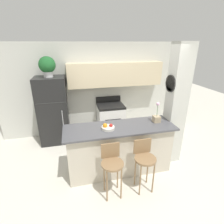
{
  "coord_description": "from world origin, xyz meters",
  "views": [
    {
      "loc": [
        -0.84,
        -2.91,
        2.52
      ],
      "look_at": [
        0.0,
        0.67,
        1.06
      ],
      "focal_mm": 28.0,
      "sensor_mm": 36.0,
      "label": 1
    }
  ],
  "objects_px": {
    "fruit_bowl": "(108,127)",
    "orchid_vase": "(157,117)",
    "refrigerator": "(53,111)",
    "stove_range": "(111,119)",
    "bar_stool_right": "(144,158)",
    "potted_plant_on_fridge": "(47,66)",
    "trash_bin": "(79,135)",
    "bar_stool_left": "(112,163)"
  },
  "relations": [
    {
      "from": "potted_plant_on_fridge",
      "to": "fruit_bowl",
      "type": "distance_m",
      "value": 2.17
    },
    {
      "from": "trash_bin",
      "to": "bar_stool_right",
      "type": "bearing_deg",
      "value": -60.9
    },
    {
      "from": "refrigerator",
      "to": "orchid_vase",
      "type": "bearing_deg",
      "value": -34.99
    },
    {
      "from": "stove_range",
      "to": "fruit_bowl",
      "type": "distance_m",
      "value": 1.76
    },
    {
      "from": "refrigerator",
      "to": "stove_range",
      "type": "xyz_separation_m",
      "value": [
        1.53,
        0.02,
        -0.41
      ]
    },
    {
      "from": "bar_stool_left",
      "to": "fruit_bowl",
      "type": "bearing_deg",
      "value": 85.1
    },
    {
      "from": "bar_stool_right",
      "to": "fruit_bowl",
      "type": "bearing_deg",
      "value": 135.13
    },
    {
      "from": "refrigerator",
      "to": "stove_range",
      "type": "distance_m",
      "value": 1.59
    },
    {
      "from": "stove_range",
      "to": "potted_plant_on_fridge",
      "type": "bearing_deg",
      "value": -179.33
    },
    {
      "from": "potted_plant_on_fridge",
      "to": "trash_bin",
      "type": "bearing_deg",
      "value": -20.16
    },
    {
      "from": "bar_stool_right",
      "to": "fruit_bowl",
      "type": "xyz_separation_m",
      "value": [
        -0.54,
        0.53,
        0.41
      ]
    },
    {
      "from": "bar_stool_right",
      "to": "potted_plant_on_fridge",
      "type": "xyz_separation_m",
      "value": [
        -1.65,
        2.13,
        1.38
      ]
    },
    {
      "from": "potted_plant_on_fridge",
      "to": "orchid_vase",
      "type": "distance_m",
      "value": 2.77
    },
    {
      "from": "bar_stool_right",
      "to": "fruit_bowl",
      "type": "height_order",
      "value": "fruit_bowl"
    },
    {
      "from": "bar_stool_right",
      "to": "fruit_bowl",
      "type": "distance_m",
      "value": 0.86
    },
    {
      "from": "fruit_bowl",
      "to": "orchid_vase",
      "type": "bearing_deg",
      "value": 4.84
    },
    {
      "from": "refrigerator",
      "to": "bar_stool_right",
      "type": "distance_m",
      "value": 2.7
    },
    {
      "from": "potted_plant_on_fridge",
      "to": "fruit_bowl",
      "type": "height_order",
      "value": "potted_plant_on_fridge"
    },
    {
      "from": "bar_stool_left",
      "to": "bar_stool_right",
      "type": "distance_m",
      "value": 0.58
    },
    {
      "from": "refrigerator",
      "to": "fruit_bowl",
      "type": "bearing_deg",
      "value": -54.95
    },
    {
      "from": "trash_bin",
      "to": "potted_plant_on_fridge",
      "type": "bearing_deg",
      "value": 159.84
    },
    {
      "from": "orchid_vase",
      "to": "bar_stool_left",
      "type": "bearing_deg",
      "value": -150.05
    },
    {
      "from": "bar_stool_right",
      "to": "potted_plant_on_fridge",
      "type": "distance_m",
      "value": 3.02
    },
    {
      "from": "refrigerator",
      "to": "bar_stool_left",
      "type": "distance_m",
      "value": 2.39
    },
    {
      "from": "potted_plant_on_fridge",
      "to": "trash_bin",
      "type": "relative_size",
      "value": 1.27
    },
    {
      "from": "orchid_vase",
      "to": "refrigerator",
      "type": "bearing_deg",
      "value": 145.01
    },
    {
      "from": "potted_plant_on_fridge",
      "to": "orchid_vase",
      "type": "height_order",
      "value": "potted_plant_on_fridge"
    },
    {
      "from": "fruit_bowl",
      "to": "trash_bin",
      "type": "distance_m",
      "value": 1.7
    },
    {
      "from": "refrigerator",
      "to": "trash_bin",
      "type": "bearing_deg",
      "value": -20.15
    },
    {
      "from": "potted_plant_on_fridge",
      "to": "trash_bin",
      "type": "height_order",
      "value": "potted_plant_on_fridge"
    },
    {
      "from": "stove_range",
      "to": "bar_stool_left",
      "type": "bearing_deg",
      "value": -102.15
    },
    {
      "from": "fruit_bowl",
      "to": "potted_plant_on_fridge",
      "type": "bearing_deg",
      "value": 125.05
    },
    {
      "from": "trash_bin",
      "to": "fruit_bowl",
      "type": "bearing_deg",
      "value": -69.07
    },
    {
      "from": "potted_plant_on_fridge",
      "to": "trash_bin",
      "type": "xyz_separation_m",
      "value": [
        0.59,
        -0.22,
        -1.82
      ]
    },
    {
      "from": "potted_plant_on_fridge",
      "to": "stove_range",
      "type": "bearing_deg",
      "value": 0.67
    },
    {
      "from": "orchid_vase",
      "to": "trash_bin",
      "type": "relative_size",
      "value": 1.12
    },
    {
      "from": "orchid_vase",
      "to": "stove_range",
      "type": "bearing_deg",
      "value": 112.07
    },
    {
      "from": "refrigerator",
      "to": "fruit_bowl",
      "type": "distance_m",
      "value": 1.95
    },
    {
      "from": "fruit_bowl",
      "to": "refrigerator",
      "type": "bearing_deg",
      "value": 125.05
    },
    {
      "from": "refrigerator",
      "to": "bar_stool_left",
      "type": "height_order",
      "value": "refrigerator"
    },
    {
      "from": "stove_range",
      "to": "trash_bin",
      "type": "xyz_separation_m",
      "value": [
        -0.94,
        -0.23,
        -0.27
      ]
    },
    {
      "from": "bar_stool_left",
      "to": "trash_bin",
      "type": "xyz_separation_m",
      "value": [
        -0.48,
        1.91,
        -0.45
      ]
    }
  ]
}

